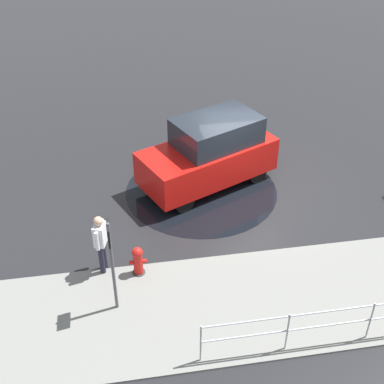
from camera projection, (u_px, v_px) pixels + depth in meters
ground_plane at (248, 192)px, 15.48m from camera, size 60.00×60.00×0.00m
kerb_strip at (294, 297)px, 12.09m from camera, size 24.00×3.20×0.04m
moving_hatchback at (210, 153)px, 15.26m from camera, size 4.25×3.16×2.06m
fire_hydrant at (138, 261)px, 12.49m from camera, size 0.42×0.31×0.80m
pedestrian at (101, 240)px, 12.26m from camera, size 0.33×0.55×1.62m
metal_railing at (372, 315)px, 10.75m from camera, size 7.04×0.04×1.05m
sign_post at (111, 255)px, 10.93m from camera, size 0.07×0.44×2.40m
puddle_patch at (201, 190)px, 15.53m from camera, size 4.39×4.39×0.01m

